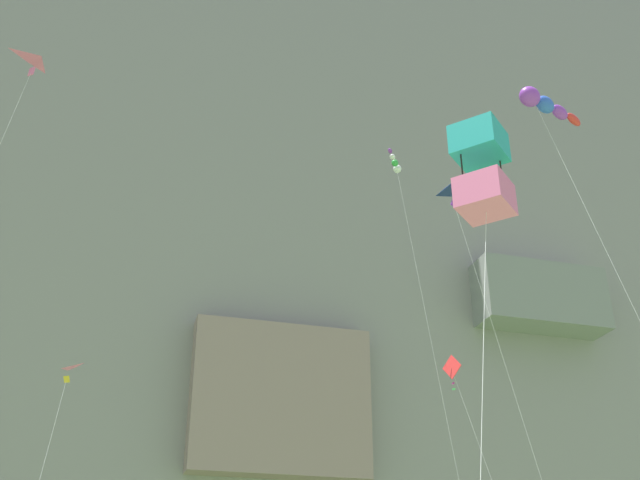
% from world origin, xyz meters
% --- Properties ---
extents(cliff_face, '(180.00, 33.61, 76.65)m').
position_xyz_m(cliff_face, '(-0.01, 62.13, 38.30)').
color(cliff_face, gray).
rests_on(cliff_face, ground).
extents(kite_delta_far_right, '(1.46, 4.55, 13.40)m').
position_xyz_m(kite_delta_far_right, '(-13.24, 30.20, 12.54)').
color(kite_delta_far_right, pink).
rests_on(kite_delta_far_right, ground).
extents(kite_box_mid_left, '(3.78, 3.91, 14.01)m').
position_xyz_m(kite_box_mid_left, '(-3.88, 10.06, 12.91)').
color(kite_box_mid_left, teal).
rests_on(kite_box_mid_left, ground).
extents(kite_diamond_high_left, '(2.45, 5.26, 16.76)m').
position_xyz_m(kite_diamond_high_left, '(6.00, 32.25, 15.07)').
color(kite_diamond_high_left, red).
rests_on(kite_diamond_high_left, ground).
extents(kite_windsock_mid_right, '(2.68, 5.74, 29.69)m').
position_xyz_m(kite_windsock_mid_right, '(4.20, 34.64, 29.18)').
color(kite_windsock_mid_right, white).
rests_on(kite_windsock_mid_right, ground).
extents(kite_delta_low_right, '(2.90, 4.76, 23.04)m').
position_xyz_m(kite_delta_low_right, '(4.75, 27.50, 21.97)').
color(kite_delta_low_right, navy).
rests_on(kite_delta_low_right, ground).
extents(kite_delta_low_center, '(4.09, 5.61, 26.36)m').
position_xyz_m(kite_delta_low_center, '(-16.02, 26.60, 25.46)').
color(kite_delta_low_center, pink).
rests_on(kite_delta_low_center, ground).
extents(kite_windsock_upper_left, '(4.24, 6.75, 23.92)m').
position_xyz_m(kite_windsock_upper_left, '(4.74, 19.59, 23.27)').
color(kite_windsock_upper_left, purple).
rests_on(kite_windsock_upper_left, ground).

